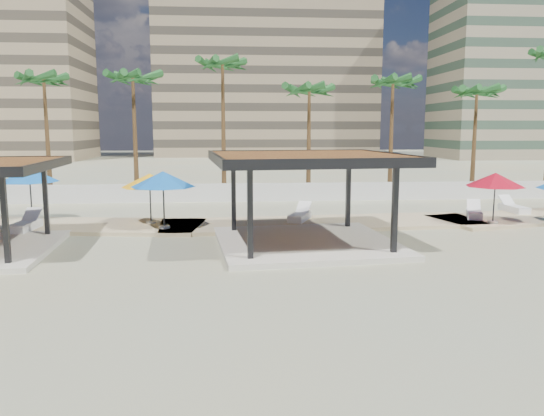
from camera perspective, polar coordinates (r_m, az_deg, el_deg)
The scene contains 20 objects.
ground at distance 19.68m, azimuth 3.19°, elevation -5.57°, with size 200.00×200.00×0.00m, color tan.
promenade at distance 27.39m, azimuth 5.17°, elevation -1.45°, with size 44.45×7.97×0.24m.
boundary_wall at distance 35.26m, azimuth -0.32°, elevation 1.71°, with size 56.00×0.30×1.20m, color silver.
building_mid at distance 97.59m, azimuth -0.73°, elevation 14.11°, with size 38.00×16.00×30.40m.
building_east at distance 99.64m, azimuth 26.92°, elevation 14.83°, with size 32.00×15.00×36.40m.
pavilion_central at distance 21.74m, azimuth 3.71°, elevation 1.84°, with size 8.19×8.19×3.80m.
umbrella_a at distance 30.02m, azimuth -24.64°, elevation 3.22°, with size 3.55×3.55×2.60m.
umbrella_b at distance 26.54m, azimuth -13.03°, elevation 2.89°, with size 2.92×2.92×2.45m.
umbrella_c at distance 27.99m, azimuth 22.90°, elevation 2.80°, with size 3.14×3.14×2.49m.
umbrella_f at distance 25.00m, azimuth -11.64°, elevation 3.04°, with size 3.03×3.03×2.67m.
lounger_a at distance 26.84m, azimuth -25.00°, elevation -1.71°, with size 0.88×2.37×0.88m.
lounger_b at distance 26.99m, azimuth 3.02°, elevation -0.88°, with size 1.50×2.32×0.84m.
lounger_c at distance 32.62m, azimuth 24.55°, elevation -0.01°, with size 0.82×2.24×0.84m.
lounger_d at distance 29.81m, azimuth 20.91°, elevation -0.54°, with size 1.48×2.31×0.83m.
palm_b at distance 39.70m, azimuth -23.33°, elevation 12.14°, with size 3.00×3.00×8.90m.
palm_c at distance 37.68m, azimuth -14.73°, elevation 12.94°, with size 3.00×3.00×9.01m.
palm_d at distance 38.02m, azimuth -5.34°, elevation 14.60°, with size 3.00×3.00×10.04m.
palm_e at distance 37.80m, azimuth 4.03°, elevation 12.11°, with size 3.00×3.00×8.27m.
palm_f at distance 39.38m, azimuth 12.87°, elevation 12.61°, with size 3.00×3.00×8.87m.
palm_g at distance 41.14m, azimuth 21.17°, elevation 11.18°, with size 3.00×3.00×8.19m.
Camera 1 is at (-2.62, -18.91, 4.79)m, focal length 35.00 mm.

